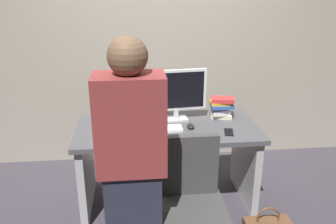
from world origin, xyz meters
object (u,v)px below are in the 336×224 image
Objects in this scene: monitor at (176,92)px; book_stack at (221,107)px; desk at (167,150)px; cell_phone at (229,132)px; keyboard at (156,129)px; mouse at (191,126)px; person_at_desk at (132,171)px; cup_near_keyboard at (117,132)px; office_chair at (192,212)px.

book_stack is (0.41, 0.01, -0.16)m from monitor.
desk is 0.57m from cell_phone.
book_stack is (0.60, 0.23, 0.09)m from keyboard.
monitor is 0.33m from mouse.
monitor is at bearing 49.12° from keyboard.
person_at_desk is 16.39× the size of mouse.
cup_near_keyboard reaches higher than desk.
person_at_desk is 0.87m from keyboard.
desk is at bearing 71.49° from person_at_desk.
book_stack is 1.53× the size of cell_phone.
desk is at bearing 164.19° from mouse.
person_at_desk is 15.82× the size of cup_near_keyboard.
keyboard is at bearing -145.75° from desk.
book_stack is (0.31, 0.22, 0.08)m from mouse.
desk is 0.51m from monitor.
desk is 3.59× the size of keyboard.
mouse is (0.10, -0.21, -0.24)m from monitor.
book_stack is at bearing 17.92° from desk.
book_stack is at bearing 34.80° from mouse.
monitor is (0.01, 0.94, 0.57)m from office_chair.
keyboard is (0.21, 0.84, -0.09)m from person_at_desk.
person_at_desk reaches higher than book_stack.
person_at_desk is at bearing -108.51° from desk.
cup_near_keyboard is at bearing 98.79° from person_at_desk.
desk is 0.53m from cup_near_keyboard.
mouse is at bearing 168.47° from cell_phone.
mouse is 0.69× the size of cell_phone.
person_at_desk reaches higher than keyboard.
keyboard is at bearing -159.11° from book_stack.
monitor is 5.40× the size of mouse.
person_at_desk reaches higher than desk.
desk is 7.01× the size of book_stack.
desk is at bearing 24.96° from cup_near_keyboard.
keyboard is 0.60m from cell_phone.
monitor is at bearing 115.88° from mouse.
cell_phone is at bearing 0.69° from cup_near_keyboard.
person_at_desk is (-0.39, -0.12, 0.41)m from office_chair.
person_at_desk is at bearing -120.10° from mouse.
office_chair is (0.08, -0.79, -0.09)m from desk.
mouse reaches higher than keyboard.
cell_phone is (0.59, -0.12, -0.01)m from keyboard.
mouse is (0.11, 0.73, 0.33)m from office_chair.
monitor is at bearing 34.19° from cup_near_keyboard.
book_stack is at bearing 21.18° from cup_near_keyboard.
person_at_desk is 3.81× the size of keyboard.
monitor is 0.58m from cell_phone.
cell_phone is at bearing -23.46° from mouse.
office_chair reaches higher than book_stack.
mouse is at bearing 12.91° from cup_near_keyboard.
cup_near_keyboard is (-0.11, 0.72, -0.05)m from person_at_desk.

